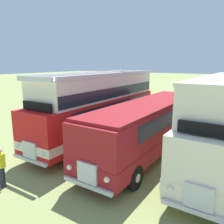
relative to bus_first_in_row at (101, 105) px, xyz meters
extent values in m
cube|color=red|center=(0.00, -0.12, -0.66)|extent=(2.79, 11.51, 2.30)
cube|color=silver|center=(0.00, -0.12, -1.26)|extent=(2.83, 11.55, 0.44)
cube|color=#19232D|center=(-0.01, 0.28, -0.06)|extent=(2.76, 9.11, 0.76)
cube|color=#19232D|center=(0.15, -5.78, -0.01)|extent=(2.20, 0.16, 0.90)
cube|color=silver|center=(0.15, -5.89, -1.26)|extent=(0.90, 0.14, 0.80)
cube|color=silver|center=(0.15, -5.92, -1.76)|extent=(2.30, 0.20, 0.16)
sphere|color=#EAEACC|center=(1.05, -5.88, -1.26)|extent=(0.22, 0.22, 0.22)
sphere|color=#EAEACC|center=(-0.75, -5.92, -1.26)|extent=(0.22, 0.22, 0.22)
cube|color=silver|center=(0.00, 0.13, 1.24)|extent=(2.67, 10.61, 1.50)
cube|color=silver|center=(0.14, -5.34, 2.04)|extent=(2.40, 0.16, 0.24)
cube|color=silver|center=(-0.12, 4.91, 2.04)|extent=(2.40, 0.16, 0.24)
cube|color=silver|center=(1.20, 0.16, 2.04)|extent=(0.37, 10.55, 0.24)
cube|color=silver|center=(-1.20, 0.10, 2.04)|extent=(0.37, 10.55, 0.24)
cube|color=#19232D|center=(0.00, 0.13, 0.94)|extent=(2.70, 10.51, 0.64)
cube|color=black|center=(0.13, -5.29, 0.74)|extent=(1.90, 0.17, 0.40)
cylinder|color=black|center=(1.26, -4.21, -1.84)|extent=(0.31, 1.05, 1.04)
cylinder|color=silver|center=(1.41, -4.21, -1.84)|extent=(0.03, 0.36, 0.36)
cylinder|color=black|center=(-1.04, -4.27, -1.84)|extent=(0.31, 1.05, 1.04)
cylinder|color=silver|center=(-1.19, -4.28, -1.84)|extent=(0.03, 0.36, 0.36)
cylinder|color=black|center=(1.05, 3.84, -1.84)|extent=(0.31, 1.05, 1.04)
cylinder|color=silver|center=(1.20, 3.84, -1.84)|extent=(0.03, 0.36, 0.36)
cylinder|color=black|center=(-1.25, 3.78, -1.84)|extent=(0.31, 1.05, 1.04)
cylinder|color=silver|center=(-1.40, 3.77, -1.84)|extent=(0.03, 0.36, 0.36)
cube|color=maroon|center=(3.87, -0.63, -0.66)|extent=(2.56, 10.98, 2.30)
cube|color=maroon|center=(3.87, -0.63, -1.26)|extent=(2.60, 11.02, 0.44)
cube|color=#19232D|center=(3.87, -0.23, -0.06)|extent=(2.58, 8.58, 0.76)
cube|color=#19232D|center=(3.90, -6.05, -0.01)|extent=(2.20, 0.11, 0.90)
cube|color=silver|center=(3.90, -6.16, -1.26)|extent=(0.90, 0.13, 0.80)
cube|color=silver|center=(3.90, -6.19, -1.76)|extent=(2.30, 0.15, 0.16)
sphere|color=#EAEACC|center=(4.80, -6.17, -1.26)|extent=(0.22, 0.22, 0.22)
sphere|color=#EAEACC|center=(3.00, -6.18, -1.26)|extent=(0.22, 0.22, 0.22)
cube|color=maroon|center=(3.87, -0.63, 0.56)|extent=(2.52, 10.58, 0.14)
cylinder|color=black|center=(5.04, -4.51, -1.84)|extent=(0.29, 1.04, 1.04)
cylinder|color=silver|center=(5.19, -4.50, -1.84)|extent=(0.02, 0.36, 0.36)
cylinder|color=black|center=(2.74, -4.52, -1.84)|extent=(0.29, 1.04, 1.04)
cylinder|color=silver|center=(2.59, -4.52, -1.84)|extent=(0.02, 0.36, 0.36)
cylinder|color=black|center=(5.00, 3.06, -1.84)|extent=(0.29, 1.04, 1.04)
cylinder|color=silver|center=(5.15, 3.06, -1.84)|extent=(0.02, 0.36, 0.36)
cylinder|color=black|center=(2.70, 3.05, -1.84)|extent=(0.29, 1.04, 1.04)
cylinder|color=silver|center=(2.55, 3.05, -1.84)|extent=(0.02, 0.36, 0.36)
cube|color=silver|center=(7.74, -0.28, -1.26)|extent=(2.58, 10.36, 0.44)
cube|color=#19232D|center=(7.76, -5.38, -0.01)|extent=(2.20, 0.11, 0.90)
cube|color=silver|center=(7.76, -5.49, -1.26)|extent=(0.90, 0.12, 0.80)
cube|color=silver|center=(7.76, -5.52, -1.76)|extent=(2.30, 0.15, 0.16)
sphere|color=#EAEACC|center=(6.86, -5.50, -1.26)|extent=(0.22, 0.22, 0.22)
cube|color=black|center=(7.75, -4.89, 0.74)|extent=(1.90, 0.13, 0.40)
cylinder|color=black|center=(6.60, -3.84, -1.84)|extent=(0.28, 1.04, 1.04)
cylinder|color=silver|center=(6.45, -3.84, -1.84)|extent=(0.02, 0.36, 0.36)
cylinder|color=black|center=(6.57, 3.07, -1.84)|extent=(0.28, 1.04, 1.04)
cylinder|color=silver|center=(6.42, 3.07, -1.84)|extent=(0.02, 0.36, 0.36)
cylinder|color=#23232D|center=(0.33, -7.44, -1.91)|extent=(0.24, 0.24, 0.90)
cube|color=yellow|center=(0.33, -7.44, -1.16)|extent=(0.36, 0.22, 0.60)
camera|label=1|loc=(9.02, -12.20, 2.78)|focal=36.63mm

